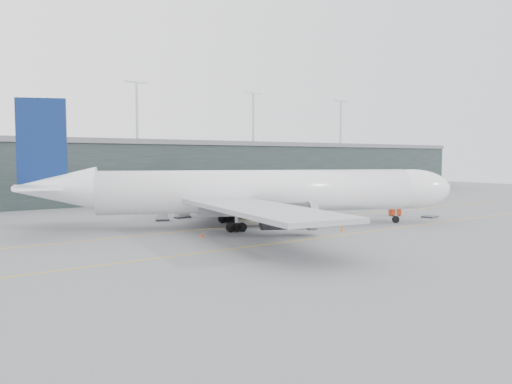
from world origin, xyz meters
TOP-DOWN VIEW (x-y plane):
  - ground at (0.00, 0.00)m, footprint 320.00×320.00m
  - taxiline_a at (0.00, -4.00)m, footprint 160.00×0.25m
  - taxiline_b at (0.00, -20.00)m, footprint 160.00×0.25m
  - taxiline_lead_main at (5.00, 20.00)m, footprint 0.25×60.00m
  - terminal at (-0.00, 58.00)m, footprint 240.00×36.00m
  - main_aircraft at (2.25, -6.07)m, footprint 65.66×60.44m
  - jet_bridge at (13.93, 24.06)m, footprint 22.99×45.91m
  - gse_cart at (31.70, -9.50)m, footprint 2.27×1.88m
  - baggage_dolly at (34.94, -14.72)m, footprint 3.10×2.67m
  - uld_a at (-6.57, 9.04)m, footprint 2.81×2.57m
  - uld_b at (-2.47, 10.60)m, footprint 2.03×1.75m
  - uld_c at (-1.13, 11.03)m, footprint 2.31×2.06m
  - cone_nose at (36.27, -7.21)m, footprint 0.45×0.45m
  - cone_wing_stbd at (9.66, -17.71)m, footprint 0.48×0.48m
  - cone_wing_port at (10.14, 12.27)m, footprint 0.48×0.48m
  - cone_tail at (-9.68, -10.33)m, footprint 0.42×0.42m

SIDE VIEW (x-z plane):
  - ground at x=0.00m, z-range 0.00..0.00m
  - taxiline_a at x=0.00m, z-range 0.00..0.02m
  - taxiline_b at x=0.00m, z-range 0.00..0.02m
  - taxiline_lead_main at x=5.00m, z-range 0.00..0.02m
  - baggage_dolly at x=34.94m, z-range 0.03..0.30m
  - cone_tail at x=-9.68m, z-range 0.00..0.67m
  - cone_nose at x=36.27m, z-range 0.00..0.72m
  - cone_wing_port at x=10.14m, z-range 0.00..0.76m
  - cone_wing_stbd at x=9.66m, z-range 0.00..0.76m
  - gse_cart at x=31.70m, z-range 0.08..1.40m
  - uld_b at x=-2.47m, z-range 0.04..1.65m
  - uld_c at x=-1.13m, z-range 0.04..1.80m
  - uld_a at x=-6.57m, z-range 0.05..2.13m
  - main_aircraft at x=2.25m, z-range -4.25..15.12m
  - jet_bridge at x=13.93m, z-range 1.85..9.27m
  - terminal at x=0.00m, z-range -6.88..22.12m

